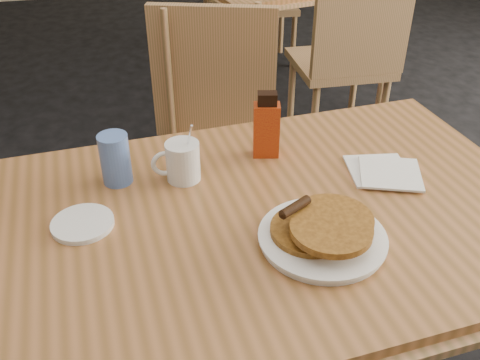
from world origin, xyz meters
name	(u,v)px	position (x,y,z in m)	size (l,w,h in m)	color
main_table	(273,223)	(0.04, 0.07, 0.71)	(1.37, 0.98, 0.75)	#9F6338
chair_main_far	(220,126)	(0.06, 0.80, 0.59)	(0.56, 0.57, 0.99)	#B17C53
chair_neighbor_near	(350,48)	(0.81, 1.42, 0.60)	(0.46, 0.46, 1.00)	#B17C53
pancake_plate	(323,233)	(0.11, -0.06, 0.77)	(0.27, 0.27, 0.08)	white
coffee_mug	(182,161)	(-0.14, 0.24, 0.80)	(0.12, 0.08, 0.16)	white
syrup_bottle	(266,127)	(0.09, 0.31, 0.83)	(0.07, 0.06, 0.18)	maroon
napkin_stack	(384,172)	(0.35, 0.15, 0.76)	(0.20, 0.21, 0.01)	white
blue_tumbler	(115,159)	(-0.30, 0.27, 0.81)	(0.07, 0.07, 0.13)	#5072BD
side_saucer	(83,224)	(-0.38, 0.11, 0.76)	(0.14, 0.14, 0.01)	white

